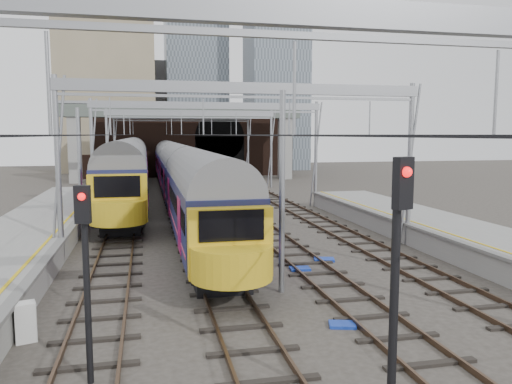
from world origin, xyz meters
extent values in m
plane|color=#38332D|center=(0.00, 0.00, 0.00)|extent=(160.00, 160.00, 0.00)
cube|color=slate|center=(-8.15, 2.50, 1.05)|extent=(0.35, 55.00, 0.12)
cube|color=gold|center=(-8.65, 2.50, 1.11)|extent=(0.12, 55.00, 0.01)
cube|color=#4C3828|center=(-6.72, 15.00, 0.09)|extent=(0.08, 80.00, 0.16)
cube|color=#4C3828|center=(-5.28, 15.00, 0.09)|extent=(0.08, 80.00, 0.16)
cube|color=black|center=(-6.00, 15.00, 0.01)|extent=(2.40, 80.00, 0.14)
cube|color=#4C3828|center=(-2.72, 15.00, 0.09)|extent=(0.08, 80.00, 0.16)
cube|color=#4C3828|center=(-1.28, 15.00, 0.09)|extent=(0.08, 80.00, 0.16)
cube|color=black|center=(-2.00, 15.00, 0.01)|extent=(2.40, 80.00, 0.14)
cube|color=#4C3828|center=(1.28, 15.00, 0.09)|extent=(0.08, 80.00, 0.16)
cube|color=#4C3828|center=(2.72, 15.00, 0.09)|extent=(0.08, 80.00, 0.16)
cube|color=black|center=(2.00, 15.00, 0.01)|extent=(2.40, 80.00, 0.14)
cube|color=#4C3828|center=(5.28, 15.00, 0.09)|extent=(0.08, 80.00, 0.16)
cube|color=#4C3828|center=(6.72, 15.00, 0.09)|extent=(0.08, 80.00, 0.16)
cube|color=black|center=(6.00, 15.00, 0.01)|extent=(2.40, 80.00, 0.14)
cube|color=gray|center=(0.00, -6.00, 7.60)|extent=(16.80, 0.28, 0.50)
cylinder|color=gray|center=(-8.20, 8.00, 4.00)|extent=(0.24, 0.24, 8.00)
cylinder|color=gray|center=(8.20, 8.00, 4.00)|extent=(0.24, 0.24, 8.00)
cube|color=gray|center=(0.00, 8.00, 7.60)|extent=(16.80, 0.28, 0.50)
cylinder|color=gray|center=(-8.20, 22.00, 4.00)|extent=(0.24, 0.24, 8.00)
cylinder|color=gray|center=(8.20, 22.00, 4.00)|extent=(0.24, 0.24, 8.00)
cube|color=gray|center=(0.00, 22.00, 7.60)|extent=(16.80, 0.28, 0.50)
cylinder|color=gray|center=(-8.20, 36.00, 4.00)|extent=(0.24, 0.24, 8.00)
cylinder|color=gray|center=(8.20, 36.00, 4.00)|extent=(0.24, 0.24, 8.00)
cube|color=gray|center=(0.00, 36.00, 7.60)|extent=(16.80, 0.28, 0.50)
cylinder|color=gray|center=(-8.20, 48.00, 4.00)|extent=(0.24, 0.24, 8.00)
cylinder|color=gray|center=(8.20, 48.00, 4.00)|extent=(0.24, 0.24, 8.00)
cube|color=gray|center=(0.00, 48.00, 7.60)|extent=(16.80, 0.28, 0.50)
cube|color=black|center=(-6.00, 15.00, 5.50)|extent=(0.03, 80.00, 0.03)
cube|color=black|center=(-2.00, 15.00, 5.50)|extent=(0.03, 80.00, 0.03)
cube|color=black|center=(2.00, 15.00, 5.50)|extent=(0.03, 80.00, 0.03)
cube|color=black|center=(6.00, 15.00, 5.50)|extent=(0.03, 80.00, 0.03)
cube|color=black|center=(2.00, 52.00, 4.50)|extent=(26.00, 2.00, 9.00)
cube|color=black|center=(5.00, 50.98, 2.60)|extent=(6.50, 0.10, 5.20)
cylinder|color=black|center=(5.00, 50.98, 5.20)|extent=(6.50, 0.10, 6.50)
cube|color=black|center=(-10.00, 51.00, 1.50)|extent=(6.00, 1.50, 3.00)
cube|color=gray|center=(-12.50, 46.00, 4.10)|extent=(1.20, 2.50, 8.20)
cube|color=gray|center=(12.50, 46.00, 4.10)|extent=(1.20, 2.50, 8.20)
cube|color=#555F57|center=(0.00, 46.00, 8.20)|extent=(28.00, 3.00, 1.40)
cube|color=gray|center=(0.00, 46.00, 9.10)|extent=(28.00, 3.00, 0.30)
cube|color=tan|center=(-10.00, 66.00, 11.00)|extent=(14.00, 12.00, 22.00)
cube|color=#4C5660|center=(4.00, 72.00, 16.00)|extent=(10.00, 10.00, 32.00)
cube|color=gray|center=(-2.00, 80.00, 9.00)|extent=(18.00, 14.00, 18.00)
cube|color=black|center=(-2.00, 32.77, 0.35)|extent=(2.15, 63.69, 0.70)
cube|color=#16244F|center=(-2.00, 32.77, 2.22)|extent=(2.73, 63.69, 2.44)
cylinder|color=slate|center=(-2.00, 32.77, 3.44)|extent=(2.68, 63.19, 2.68)
cube|color=black|center=(-2.00, 32.77, 2.61)|extent=(2.75, 62.49, 0.73)
cube|color=#CB3F65|center=(-2.00, 32.77, 1.54)|extent=(2.75, 62.69, 0.12)
cube|color=gold|center=(-2.00, 0.78, 2.12)|extent=(2.68, 0.60, 2.24)
cube|color=black|center=(-2.00, 0.61, 2.71)|extent=(2.05, 0.08, 0.98)
cube|color=black|center=(-6.00, 47.15, 0.35)|extent=(2.38, 70.43, 0.70)
cube|color=#16244F|center=(-6.00, 47.15, 2.35)|extent=(3.03, 70.43, 2.70)
cylinder|color=slate|center=(-6.00, 47.15, 3.70)|extent=(2.97, 69.93, 2.97)
cube|color=black|center=(-6.00, 47.15, 2.78)|extent=(3.05, 69.23, 0.81)
cube|color=#CB3F65|center=(-6.00, 47.15, 1.59)|extent=(3.05, 69.43, 0.13)
cube|color=gold|center=(-6.00, 11.79, 2.25)|extent=(2.97, 0.60, 2.50)
cube|color=black|center=(-6.00, 11.62, 2.89)|extent=(2.27, 0.08, 1.08)
cylinder|color=black|center=(-5.87, -3.30, 2.16)|extent=(0.14, 0.14, 4.32)
cube|color=black|center=(-5.87, -3.48, 4.05)|extent=(0.34, 0.24, 0.81)
sphere|color=red|center=(-5.87, -3.60, 4.23)|extent=(0.16, 0.16, 0.16)
cylinder|color=black|center=(-0.12, -6.25, 2.49)|extent=(0.17, 0.17, 4.97)
cube|color=black|center=(-0.12, -6.43, 4.66)|extent=(0.40, 0.29, 0.93)
sphere|color=red|center=(-0.12, -6.55, 4.87)|extent=(0.19, 0.19, 0.19)
cube|color=silver|center=(-7.80, -0.57, 0.53)|extent=(0.64, 0.58, 1.07)
cube|color=#1635A9|center=(0.89, -1.41, 0.04)|extent=(0.88, 0.72, 0.09)
cube|color=#1635A9|center=(1.51, 4.65, 0.05)|extent=(0.85, 0.63, 0.10)
cube|color=#1635A9|center=(3.00, 5.85, 0.05)|extent=(1.00, 0.82, 0.10)
camera|label=1|loc=(-4.54, -14.42, 5.52)|focal=35.00mm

